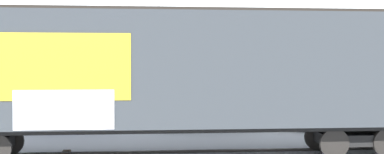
% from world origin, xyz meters
% --- Properties ---
extents(freight_car, '(17.25, 3.51, 4.66)m').
position_xyz_m(freight_car, '(-0.83, -0.00, 2.66)').
color(freight_car, '#33383D').
rests_on(freight_car, ground_plane).
extents(flagpole, '(1.58, 0.56, 9.94)m').
position_xyz_m(flagpole, '(-1.41, 12.39, 6.38)').
color(flagpole, silver).
rests_on(flagpole, ground_plane).
extents(hillside, '(127.07, 41.82, 15.89)m').
position_xyz_m(hillside, '(0.00, 72.71, 6.16)').
color(hillside, silver).
rests_on(hillside, ground_plane).
extents(parked_car_blue, '(4.61, 2.21, 1.79)m').
position_xyz_m(parked_car_blue, '(-5.12, 6.65, 0.91)').
color(parked_car_blue, navy).
rests_on(parked_car_blue, ground_plane).
extents(parked_car_black, '(4.34, 1.92, 1.76)m').
position_xyz_m(parked_car_black, '(0.77, 6.63, 0.88)').
color(parked_car_black, black).
rests_on(parked_car_black, ground_plane).
extents(parked_car_tan, '(4.34, 2.33, 1.69)m').
position_xyz_m(parked_car_tan, '(6.40, 6.34, 0.86)').
color(parked_car_tan, '#9E8966').
rests_on(parked_car_tan, ground_plane).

